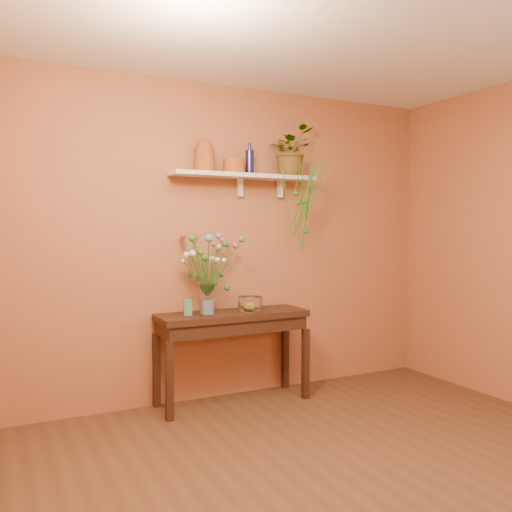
% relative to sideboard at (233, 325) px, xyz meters
% --- Properties ---
extents(room, '(4.04, 4.04, 2.70)m').
position_rel_sideboard_xyz_m(room, '(0.11, -1.78, 0.69)').
color(room, brown).
rests_on(room, ground).
extents(sideboard, '(1.27, 0.41, 0.77)m').
position_rel_sideboard_xyz_m(sideboard, '(0.00, 0.00, 0.00)').
color(sideboard, '#342013').
rests_on(sideboard, ground).
extents(wall_shelf, '(1.30, 0.24, 0.19)m').
position_rel_sideboard_xyz_m(wall_shelf, '(0.17, 0.10, 1.26)').
color(wall_shelf, white).
rests_on(wall_shelf, room).
extents(terracotta_jug, '(0.19, 0.19, 0.27)m').
position_rel_sideboard_xyz_m(terracotta_jug, '(-0.21, 0.09, 1.41)').
color(terracotta_jug, '#AB5321').
rests_on(terracotta_jug, wall_shelf).
extents(terracotta_pot, '(0.19, 0.19, 0.12)m').
position_rel_sideboard_xyz_m(terracotta_pot, '(0.04, 0.07, 1.34)').
color(terracotta_pot, '#AB5321').
rests_on(terracotta_pot, wall_shelf).
extents(blue_bottle, '(0.08, 0.08, 0.26)m').
position_rel_sideboard_xyz_m(blue_bottle, '(0.20, 0.08, 1.39)').
color(blue_bottle, '#161340').
rests_on(blue_bottle, wall_shelf).
extents(spider_plant, '(0.50, 0.47, 0.44)m').
position_rel_sideboard_xyz_m(spider_plant, '(0.59, 0.07, 1.50)').
color(spider_plant, '#2A701C').
rests_on(spider_plant, wall_shelf).
extents(plant_fronds, '(0.47, 0.31, 0.75)m').
position_rel_sideboard_xyz_m(plant_fronds, '(0.63, -0.09, 1.03)').
color(plant_fronds, '#2A701C').
rests_on(plant_fronds, wall_shelf).
extents(glass_vase, '(0.12, 0.12, 0.25)m').
position_rel_sideboard_xyz_m(glass_vase, '(-0.23, -0.00, 0.22)').
color(glass_vase, white).
rests_on(glass_vase, sideboard).
extents(bouquet, '(0.51, 0.53, 0.52)m').
position_rel_sideboard_xyz_m(bouquet, '(-0.22, 0.01, 0.59)').
color(bouquet, '#386B28').
rests_on(bouquet, glass_vase).
extents(glass_bowl, '(0.21, 0.21, 0.12)m').
position_rel_sideboard_xyz_m(glass_bowl, '(0.15, -0.03, 0.17)').
color(glass_bowl, white).
rests_on(glass_bowl, sideboard).
extents(lemon, '(0.08, 0.08, 0.08)m').
position_rel_sideboard_xyz_m(lemon, '(0.15, -0.02, 0.16)').
color(lemon, yellow).
rests_on(lemon, glass_bowl).
extents(carton, '(0.07, 0.06, 0.13)m').
position_rel_sideboard_xyz_m(carton, '(-0.39, 0.00, 0.18)').
color(carton, teal).
rests_on(carton, sideboard).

